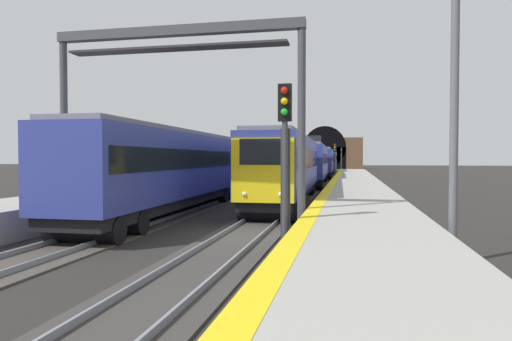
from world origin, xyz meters
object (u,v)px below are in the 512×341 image
(catenary_mast_near, at_px, (263,150))
(railway_signal_mid, at_px, (335,158))
(railway_signal_near, at_px, (285,152))
(catenary_mast_far, at_px, (453,113))
(overhead_signal_gantry, at_px, (176,77))
(train_adjacent_platform, at_px, (251,163))
(train_main_approaching, at_px, (319,162))
(railway_signal_far, at_px, (341,156))

(catenary_mast_near, bearing_deg, railway_signal_mid, -147.66)
(railway_signal_near, bearing_deg, catenary_mast_far, 91.00)
(overhead_signal_gantry, bearing_deg, catenary_mast_far, -107.12)
(train_adjacent_platform, height_order, railway_signal_mid, train_adjacent_platform)
(railway_signal_near, bearing_deg, train_main_approaching, -177.47)
(railway_signal_far, height_order, overhead_signal_gantry, overhead_signal_gantry)
(railway_signal_far, height_order, catenary_mast_far, catenary_mast_far)
(railway_signal_mid, relative_size, overhead_signal_gantry, 0.49)
(railway_signal_far, bearing_deg, train_adjacent_platform, -5.99)
(railway_signal_mid, xyz_separation_m, catenary_mast_far, (-44.81, -4.47, 1.19))
(train_adjacent_platform, height_order, railway_signal_far, railway_signal_far)
(catenary_mast_far, bearing_deg, catenary_mast_near, 15.07)
(railway_signal_far, relative_size, catenary_mast_far, 0.66)
(train_adjacent_platform, xyz_separation_m, railway_signal_far, (65.31, -6.86, 0.77))
(train_main_approaching, xyz_separation_m, overhead_signal_gantry, (-40.22, 2.48, 3.39))
(train_adjacent_platform, relative_size, railway_signal_far, 10.76)
(railway_signal_near, height_order, catenary_mast_far, catenary_mast_far)
(railway_signal_near, bearing_deg, railway_signal_far, -180.00)
(overhead_signal_gantry, bearing_deg, train_adjacent_platform, 5.83)
(railway_signal_near, relative_size, railway_signal_mid, 1.06)
(train_adjacent_platform, bearing_deg, catenary_mast_far, -158.20)
(overhead_signal_gantry, xyz_separation_m, catenary_mast_far, (-2.72, -8.85, -1.74))
(railway_signal_mid, distance_m, catenary_mast_near, 24.75)
(railway_signal_far, distance_m, overhead_signal_gantry, 89.71)
(train_adjacent_platform, xyz_separation_m, railway_signal_near, (-27.06, -6.86, 0.63))
(railway_signal_far, bearing_deg, catenary_mast_far, 2.77)
(railway_signal_near, xyz_separation_m, railway_signal_far, (92.36, 0.00, 0.14))
(train_adjacent_platform, height_order, catenary_mast_far, catenary_mast_far)
(catenary_mast_far, bearing_deg, train_adjacent_platform, 22.77)
(railway_signal_mid, bearing_deg, train_adjacent_platform, -21.03)
(train_main_approaching, height_order, catenary_mast_far, catenary_mast_far)
(catenary_mast_near, bearing_deg, train_main_approaching, -153.55)
(railway_signal_near, relative_size, railway_signal_far, 0.95)
(overhead_signal_gantry, bearing_deg, railway_signal_far, -2.80)
(train_main_approaching, distance_m, overhead_signal_gantry, 40.44)
(train_main_approaching, bearing_deg, railway_signal_far, 176.52)
(train_main_approaching, relative_size, railway_signal_far, 14.70)
(railway_signal_mid, height_order, catenary_mast_far, catenary_mast_far)
(train_main_approaching, height_order, overhead_signal_gantry, overhead_signal_gantry)
(railway_signal_mid, bearing_deg, catenary_mast_near, -147.66)
(railway_signal_far, bearing_deg, catenary_mast_near, -26.42)
(railway_signal_mid, bearing_deg, railway_signal_near, 0.00)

